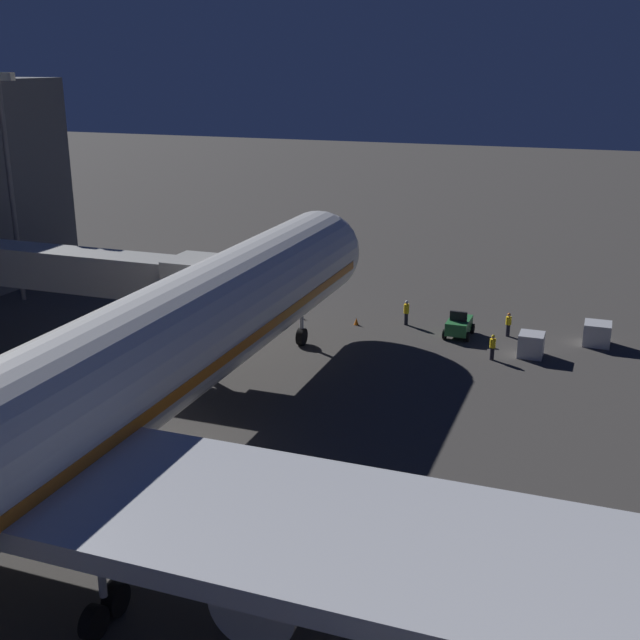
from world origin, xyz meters
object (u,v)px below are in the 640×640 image
Objects in this scene: ground_crew_by_belt_loader at (508,323)px; traffic_cone_nose_starboard at (301,315)px; baggage_tug_lead at (459,326)px; baggage_container_near_belt at (531,345)px; ground_crew_marshaller_fwd at (406,311)px; traffic_cone_nose_port at (356,321)px; baggage_container_mid_row at (597,334)px; apron_floodlight_mast at (9,172)px; ground_crew_near_nose_gear at (493,346)px; airliner_at_gate at (10,445)px; jet_bridge at (96,272)px.

ground_crew_by_belt_loader is 3.15× the size of traffic_cone_nose_starboard.
baggage_tug_lead is 1.64× the size of baggage_container_near_belt.
ground_crew_marshaller_fwd is 3.77m from traffic_cone_nose_port.
baggage_container_mid_row is 0.97× the size of ground_crew_marshaller_fwd.
ground_crew_marshaller_fwd is at bearing -16.20° from baggage_tug_lead.
ground_crew_by_belt_loader is at bearing -173.45° from traffic_cone_nose_port.
traffic_cone_nose_starboard is at bearing 9.31° from ground_crew_marshaller_fwd.
apron_floodlight_mast is at bearing 7.59° from traffic_cone_nose_starboard.
ground_crew_by_belt_loader is 11.00m from traffic_cone_nose_port.
ground_crew_near_nose_gear reaches higher than traffic_cone_nose_port.
ground_crew_near_nose_gear reaches higher than traffic_cone_nose_starboard.
traffic_cone_nose_starboard is (21.30, 1.59, -0.51)m from baggage_container_mid_row.
ground_crew_by_belt_loader reaches higher than baggage_container_near_belt.
traffic_cone_nose_starboard is at bearing -86.27° from airliner_at_gate.
baggage_container_mid_row is (-44.60, -4.70, -9.59)m from apron_floodlight_mast.
traffic_cone_nose_starboard is (17.27, -2.30, -0.51)m from baggage_container_near_belt.
ground_crew_near_nose_gear is (-38.27, 0.81, -9.42)m from apron_floodlight_mast.
traffic_cone_nose_starboard is (12.02, 0.08, -0.51)m from baggage_tug_lead.
traffic_cone_nose_starboard is at bearing 4.27° from baggage_container_mid_row.
ground_crew_marshaller_fwd is (-31.16, -4.39, -9.34)m from apron_floodlight_mast.
traffic_cone_nose_port is at bearing 20.42° from ground_crew_marshaller_fwd.
jet_bridge is 12.25× the size of ground_crew_by_belt_loader.
jet_bridge is 11.29× the size of ground_crew_marshaller_fwd.
baggage_container_near_belt is 5.60m from baggage_container_mid_row.
baggage_container_mid_row is at bearing -155.50° from jet_bridge.
baggage_tug_lead reaches higher than baggage_container_mid_row.
ground_crew_by_belt_loader is at bearing -151.06° from jet_bridge.
jet_bridge reaches higher than ground_crew_by_belt_loader.
jet_bridge is 16.37m from traffic_cone_nose_starboard.
airliner_at_gate is 35.52m from baggage_tug_lead.
ground_crew_by_belt_loader is (-3.29, -1.17, 0.17)m from baggage_tug_lead.
airliner_at_gate reaches higher than baggage_container_near_belt.
airliner_at_gate reaches higher than baggage_container_mid_row.
airliner_at_gate reaches higher than baggage_tug_lead.
traffic_cone_nose_starboard is (2.20, -33.70, -5.42)m from airliner_at_gate.
apron_floodlight_mast reaches higher than baggage_tug_lead.
traffic_cone_nose_starboard is (4.40, 0.00, 0.00)m from traffic_cone_nose_port.
apron_floodlight_mast is at bearing -50.19° from airliner_at_gate.
ground_crew_near_nose_gear reaches higher than baggage_container_mid_row.
ground_crew_near_nose_gear is 8.81m from ground_crew_marshaller_fwd.
jet_bridge is at bearing 20.71° from baggage_container_near_belt.
jet_bridge is 1.19× the size of apron_floodlight_mast.
apron_floodlight_mast reaches higher than ground_crew_marshaller_fwd.
ground_crew_near_nose_gear is at bearing -160.84° from jet_bridge.
traffic_cone_nose_starboard is at bearing -126.87° from jet_bridge.
ground_crew_by_belt_loader is at bearing -93.74° from ground_crew_near_nose_gear.
baggage_container_mid_row is at bearing -176.78° from ground_crew_by_belt_loader.
baggage_container_mid_row is (-30.54, -13.92, -5.02)m from jet_bridge.
ground_crew_near_nose_gear is 3.15× the size of traffic_cone_nose_port.
ground_crew_marshaller_fwd is at bearing -171.97° from apron_floodlight_mast.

